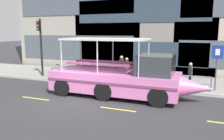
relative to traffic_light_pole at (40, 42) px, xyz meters
name	(u,v)px	position (x,y,z in m)	size (l,w,h in m)	color
ground_plane	(81,99)	(5.59, -3.82, -2.84)	(120.00, 120.00, 0.00)	#333335
sidewalk	(117,78)	(5.59, 1.78, -2.75)	(32.00, 4.80, 0.18)	gray
curb_edge	(104,85)	(5.59, -0.71, -2.75)	(32.00, 0.18, 0.18)	#B2ADA3
lane_centreline	(74,103)	(5.59, -4.64, -2.84)	(25.80, 0.12, 0.01)	#DBD64C
curb_guardrail	(125,75)	(6.93, -0.37, -2.06)	(10.56, 0.09, 0.89)	gray
traffic_light_pole	(40,42)	(0.00, 0.00, 0.00)	(0.24, 0.46, 4.41)	black
parking_sign	(217,60)	(12.40, 0.07, -0.85)	(0.60, 0.12, 2.66)	#4C4F54
leaned_bicycle	(60,72)	(1.57, 0.18, -2.28)	(1.74, 0.46, 0.96)	black
duck_tour_boat	(123,78)	(7.50, -2.44, -1.78)	(9.00, 2.65, 3.25)	pink
pedestrian_near_bow	(190,72)	(10.95, 0.77, -1.75)	(0.28, 0.39, 1.51)	black
pedestrian_mid_left	(127,67)	(6.62, 0.99, -1.68)	(0.31, 0.41, 1.62)	#1E2338
pedestrian_mid_right	(122,65)	(6.16, 1.21, -1.63)	(0.43, 0.33, 1.71)	#1E2338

